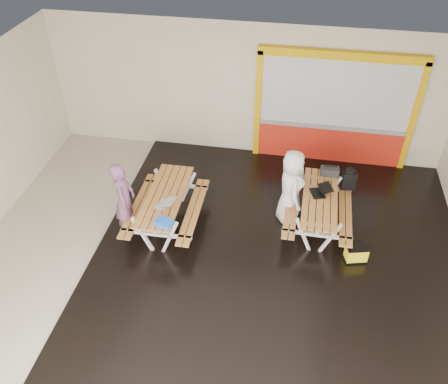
% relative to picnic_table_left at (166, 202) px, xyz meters
% --- Properties ---
extents(room, '(10.02, 8.02, 3.52)m').
position_rel_picnic_table_left_xyz_m(room, '(1.23, -0.75, 1.09)').
color(room, '#BFB5A2').
rests_on(room, ground).
extents(deck, '(7.50, 7.98, 0.05)m').
position_rel_picnic_table_left_xyz_m(deck, '(2.48, -0.75, -0.64)').
color(deck, black).
rests_on(deck, room).
extents(kiosk, '(3.88, 0.16, 3.00)m').
position_rel_picnic_table_left_xyz_m(kiosk, '(3.43, 3.19, 0.78)').
color(kiosk, red).
rests_on(kiosk, room).
extents(picnic_table_left, '(1.51, 2.20, 0.87)m').
position_rel_picnic_table_left_xyz_m(picnic_table_left, '(0.00, 0.00, 0.00)').
color(picnic_table_left, '#BD7C35').
rests_on(picnic_table_left, deck).
extents(picnic_table_right, '(1.45, 2.10, 0.83)m').
position_rel_picnic_table_left_xyz_m(picnic_table_right, '(3.23, 0.54, -0.03)').
color(picnic_table_right, '#BD7C35').
rests_on(picnic_table_right, deck).
extents(person_left, '(0.55, 0.72, 1.77)m').
position_rel_picnic_table_left_xyz_m(person_left, '(-0.77, -0.35, 0.25)').
color(person_left, '#7A4B6D').
rests_on(person_left, deck).
extents(person_right, '(0.77, 0.99, 1.78)m').
position_rel_picnic_table_left_xyz_m(person_right, '(2.60, 0.73, 0.21)').
color(person_right, white).
rests_on(person_right, deck).
extents(laptop_left, '(0.43, 0.40, 0.16)m').
position_rel_picnic_table_left_xyz_m(laptop_left, '(0.11, -0.31, 0.26)').
color(laptop_left, silver).
rests_on(laptop_left, picnic_table_left).
extents(laptop_right, '(0.52, 0.49, 0.18)m').
position_rel_picnic_table_left_xyz_m(laptop_right, '(3.22, 0.68, 0.22)').
color(laptop_right, black).
rests_on(laptop_right, picnic_table_right).
extents(blue_pouch, '(0.40, 0.33, 0.10)m').
position_rel_picnic_table_left_xyz_m(blue_pouch, '(0.22, -0.89, 0.25)').
color(blue_pouch, blue).
rests_on(blue_pouch, picnic_table_left).
extents(toolbox, '(0.41, 0.22, 0.24)m').
position_rel_picnic_table_left_xyz_m(toolbox, '(3.41, 1.40, 0.26)').
color(toolbox, black).
rests_on(toolbox, picnic_table_right).
extents(backpack, '(0.35, 0.26, 0.53)m').
position_rel_picnic_table_left_xyz_m(backpack, '(3.86, 1.40, 0.09)').
color(backpack, black).
rests_on(backpack, picnic_table_right).
extents(dark_case, '(0.49, 0.39, 0.17)m').
position_rel_picnic_table_left_xyz_m(dark_case, '(2.80, 0.68, -0.53)').
color(dark_case, black).
rests_on(dark_case, deck).
extents(fluke_bag, '(0.49, 0.38, 0.38)m').
position_rel_picnic_table_left_xyz_m(fluke_bag, '(4.04, -0.38, -0.43)').
color(fluke_bag, black).
rests_on(fluke_bag, deck).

